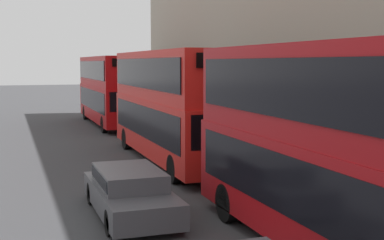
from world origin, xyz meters
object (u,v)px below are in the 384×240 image
object	(u,v)px
bus_leading	(348,145)
bus_third_in_queue	(111,88)
bus_second_in_queue	(173,102)
car_hatchback	(130,191)

from	to	relation	value
bus_leading	bus_third_in_queue	size ratio (longest dim) A/B	0.92
bus_second_in_queue	bus_third_in_queue	bearing A→B (deg)	90.00
bus_third_in_queue	car_hatchback	bearing A→B (deg)	-99.12
bus_second_in_queue	car_hatchback	size ratio (longest dim) A/B	2.33
bus_leading	car_hatchback	distance (m)	6.23
bus_third_in_queue	bus_second_in_queue	bearing A→B (deg)	-90.00
car_hatchback	bus_third_in_queue	bearing A→B (deg)	80.88
bus_third_in_queue	car_hatchback	world-z (taller)	bus_third_in_queue
bus_second_in_queue	car_hatchback	world-z (taller)	bus_second_in_queue
bus_second_in_queue	bus_leading	bearing A→B (deg)	-90.00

